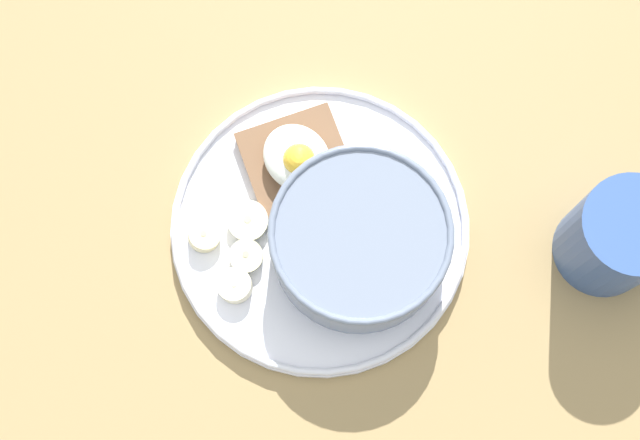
{
  "coord_description": "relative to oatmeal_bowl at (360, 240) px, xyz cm",
  "views": [
    {
      "loc": [
        -14.98,
        11.16,
        75.15
      ],
      "look_at": [
        0.0,
        0.0,
        5.0
      ],
      "focal_mm": 50.0,
      "sensor_mm": 36.0,
      "label": 1
    }
  ],
  "objects": [
    {
      "name": "plate",
      "position": [
        3.42,
        1.41,
        -2.99
      ],
      "size": [
        25.1,
        25.1,
        1.6
      ],
      "color": "white",
      "rests_on": "ground_plane"
    },
    {
      "name": "banana_slice_right",
      "position": [
        3.17,
        10.08,
        -2.1
      ],
      "size": [
        3.04,
        2.99,
        1.44
      ],
      "color": "#FAECC4",
      "rests_on": "plate"
    },
    {
      "name": "banana_slice_front",
      "position": [
        7.24,
        6.03,
        -2.13
      ],
      "size": [
        4.89,
        4.87,
        1.54
      ],
      "color": "#EDEAC6",
      "rests_on": "plate"
    },
    {
      "name": "coffee_mug",
      "position": [
        -12.16,
        -16.45,
        0.74
      ],
      "size": [
        8.08,
        8.08,
        8.84
      ],
      "color": "#335394",
      "rests_on": "ground_plane"
    },
    {
      "name": "toast_slice",
      "position": [
        8.8,
        -0.21,
        -2.16
      ],
      "size": [
        10.58,
        10.58,
        1.11
      ],
      "color": "brown",
      "rests_on": "plate"
    },
    {
      "name": "oatmeal_bowl",
      "position": [
        0.0,
        0.0,
        0.0
      ],
      "size": [
        14.55,
        14.55,
        5.68
      ],
      "color": "slate",
      "rests_on": "plate"
    },
    {
      "name": "banana_slice_back",
      "position": [
        8.34,
        9.68,
        -2.06
      ],
      "size": [
        3.75,
        3.81,
        1.69
      ],
      "color": "beige",
      "rests_on": "plate"
    },
    {
      "name": "ground_plane",
      "position": [
        3.42,
        1.41,
        -4.79
      ],
      "size": [
        120.0,
        120.0,
        2.0
      ],
      "primitive_type": "cube",
      "color": "#997D50",
      "rests_on": "ground"
    },
    {
      "name": "poached_egg",
      "position": [
        8.7,
        -0.19,
        -0.34
      ],
      "size": [
        6.16,
        5.29,
        3.36
      ],
      "color": "white",
      "rests_on": "toast_slice"
    },
    {
      "name": "banana_slice_left",
      "position": [
        4.88,
        7.89,
        -2.08
      ],
      "size": [
        3.78,
        3.69,
        1.63
      ],
      "color": "#F3EABA",
      "rests_on": "plate"
    }
  ]
}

